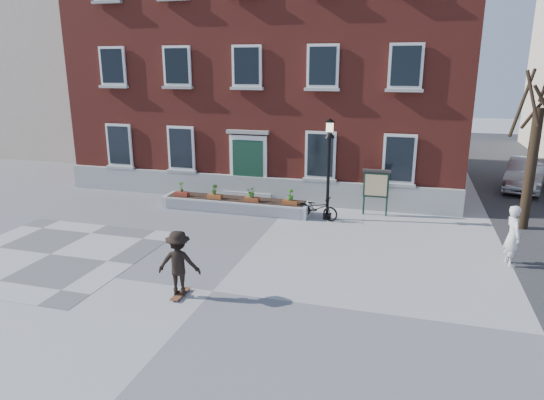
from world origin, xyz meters
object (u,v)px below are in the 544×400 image
(parked_car, at_px, (526,174))
(notice_board, at_px, (376,185))
(skateboarder, at_px, (179,263))
(bicycle, at_px, (317,208))
(lamp_post, at_px, (329,155))
(bystander, at_px, (513,236))

(parked_car, xyz_separation_m, notice_board, (-6.68, -6.36, 0.51))
(skateboarder, bearing_deg, bicycle, 73.90)
(lamp_post, bearing_deg, bicycle, -158.85)
(parked_car, bearing_deg, bystander, -87.35)
(notice_board, relative_size, skateboarder, 1.05)
(skateboarder, bearing_deg, parked_car, 53.81)
(bicycle, distance_m, lamp_post, 2.12)
(notice_board, bearing_deg, skateboarder, -116.44)
(bicycle, xyz_separation_m, bystander, (6.46, -2.84, 0.47))
(skateboarder, bearing_deg, bystander, 28.26)
(bystander, xyz_separation_m, lamp_post, (-6.08, 2.99, 1.61))
(bystander, distance_m, notice_board, 5.91)
(parked_car, height_order, lamp_post, lamp_post)
(parked_car, distance_m, bystander, 10.64)
(bystander, bearing_deg, lamp_post, 50.37)
(parked_car, bearing_deg, skateboarder, -110.74)
(parked_car, xyz_separation_m, skateboarder, (-10.98, -15.01, 0.18))
(bicycle, distance_m, skateboarder, 7.80)
(notice_board, bearing_deg, lamp_post, -149.86)
(bicycle, relative_size, notice_board, 0.93)
(parked_car, xyz_separation_m, bystander, (-2.36, -10.37, 0.18))
(bicycle, xyz_separation_m, skateboarder, (-2.16, -7.48, 0.47))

